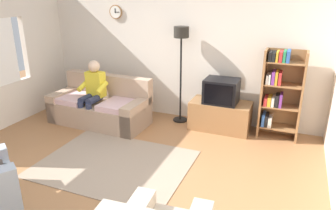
# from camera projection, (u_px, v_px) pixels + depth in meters

# --- Properties ---
(ground_plane) EXTENTS (12.00, 12.00, 0.00)m
(ground_plane) POSITION_uv_depth(u_px,v_px,m) (111.00, 179.00, 4.47)
(ground_plane) COLOR #9E6B42
(back_wall_assembly) EXTENTS (6.20, 0.17, 2.70)m
(back_wall_assembly) POSITION_uv_depth(u_px,v_px,m) (178.00, 50.00, 6.32)
(back_wall_assembly) COLOR silver
(back_wall_assembly) RESTS_ON ground_plane
(couch) EXTENTS (1.93, 0.95, 0.90)m
(couch) POSITION_uv_depth(u_px,v_px,m) (101.00, 107.00, 6.27)
(couch) COLOR tan
(couch) RESTS_ON ground_plane
(tv_stand) EXTENTS (1.10, 0.56, 0.53)m
(tv_stand) POSITION_uv_depth(u_px,v_px,m) (220.00, 116.00, 5.98)
(tv_stand) COLOR olive
(tv_stand) RESTS_ON ground_plane
(tv) EXTENTS (0.60, 0.49, 0.44)m
(tv) POSITION_uv_depth(u_px,v_px,m) (221.00, 91.00, 5.79)
(tv) COLOR black
(tv) RESTS_ON tv_stand
(bookshelf) EXTENTS (0.68, 0.36, 1.56)m
(bookshelf) POSITION_uv_depth(u_px,v_px,m) (279.00, 92.00, 5.50)
(bookshelf) COLOR olive
(bookshelf) RESTS_ON ground_plane
(floor_lamp) EXTENTS (0.28, 0.28, 1.85)m
(floor_lamp) POSITION_uv_depth(u_px,v_px,m) (181.00, 48.00, 5.96)
(floor_lamp) COLOR black
(floor_lamp) RESTS_ON ground_plane
(area_rug) EXTENTS (2.20, 1.70, 0.01)m
(area_rug) POSITION_uv_depth(u_px,v_px,m) (115.00, 163.00, 4.86)
(area_rug) COLOR gray
(area_rug) RESTS_ON ground_plane
(person_on_couch) EXTENTS (0.52, 0.55, 1.24)m
(person_on_couch) POSITION_uv_depth(u_px,v_px,m) (93.00, 90.00, 6.06)
(person_on_couch) COLOR yellow
(person_on_couch) RESTS_ON ground_plane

